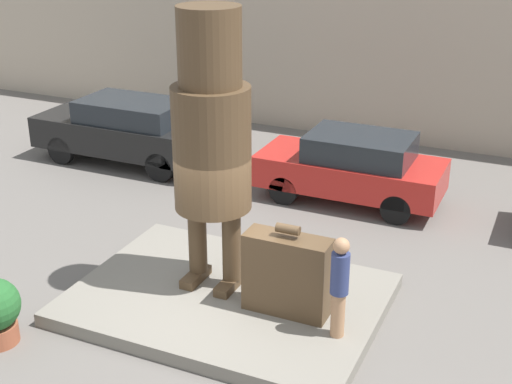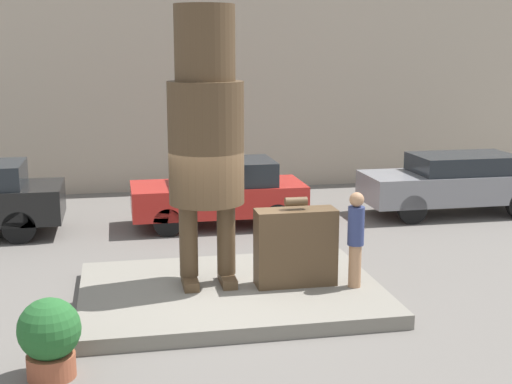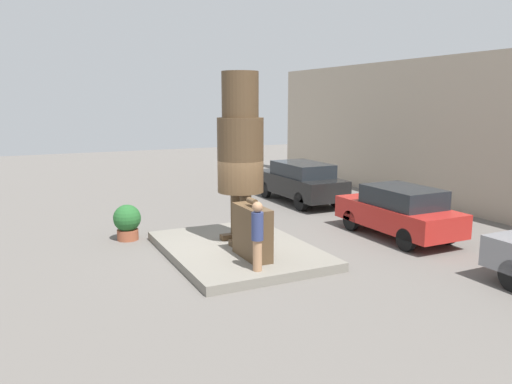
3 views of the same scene
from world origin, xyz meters
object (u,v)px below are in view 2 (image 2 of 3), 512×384
(giant_suitcase, at_px, (296,247))
(parked_car_grey, at_px, (456,182))
(planter_pot, at_px, (50,336))
(tourist, at_px, (356,236))
(parked_car_red, at_px, (220,191))
(statue_figure, at_px, (206,125))

(giant_suitcase, xyz_separation_m, parked_car_grey, (5.47, 5.14, -0.06))
(parked_car_grey, xyz_separation_m, planter_pot, (-9.29, -7.44, -0.26))
(tourist, bearing_deg, planter_pot, -157.49)
(giant_suitcase, xyz_separation_m, planter_pot, (-3.82, -2.29, -0.32))
(giant_suitcase, distance_m, parked_car_grey, 7.51)
(parked_car_red, height_order, planter_pot, parked_car_red)
(planter_pot, bearing_deg, statue_figure, 47.90)
(tourist, relative_size, parked_car_red, 0.40)
(statue_figure, distance_m, parked_car_red, 5.33)
(giant_suitcase, distance_m, tourist, 1.02)
(tourist, distance_m, parked_car_red, 5.66)
(tourist, xyz_separation_m, parked_car_grey, (4.53, 5.46, -0.29))
(parked_car_red, bearing_deg, tourist, 105.09)
(parked_car_red, xyz_separation_m, parked_car_grey, (6.00, 0.00, 0.01))
(giant_suitcase, relative_size, parked_car_grey, 0.33)
(parked_car_red, xyz_separation_m, planter_pot, (-3.29, -7.43, -0.25))
(giant_suitcase, xyz_separation_m, tourist, (0.94, -0.32, 0.23))
(parked_car_red, bearing_deg, parked_car_grey, -179.96)
(statue_figure, relative_size, tourist, 2.85)
(parked_car_grey, bearing_deg, planter_pot, 38.67)
(parked_car_red, relative_size, planter_pot, 3.80)
(giant_suitcase, bearing_deg, tourist, -18.56)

